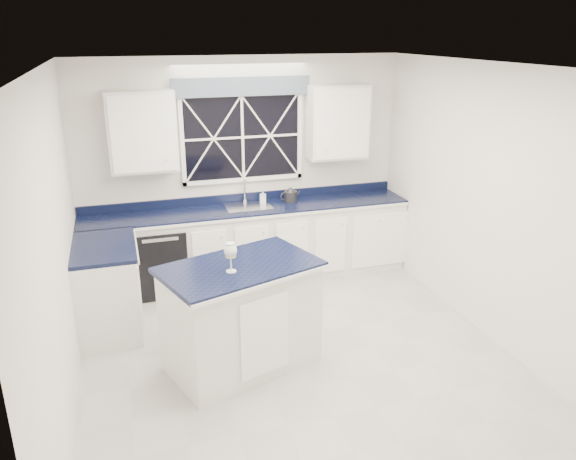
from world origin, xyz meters
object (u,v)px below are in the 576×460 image
object	(u,v)px
kettle	(290,195)
soap_bottle	(263,196)
faucet	(245,191)
island	(241,316)
dishwasher	(160,258)
wine_glass	(231,252)

from	to	relation	value
kettle	soap_bottle	distance (m)	0.35
kettle	faucet	bearing A→B (deg)	162.11
soap_bottle	island	bearing A→B (deg)	-110.31
dishwasher	soap_bottle	xyz separation A→B (m)	(1.31, 0.13, 0.61)
faucet	soap_bottle	xyz separation A→B (m)	(0.21, -0.06, -0.08)
dishwasher	island	xyz separation A→B (m)	(0.57, -1.87, 0.10)
wine_glass	kettle	bearing A→B (deg)	60.31
soap_bottle	dishwasher	bearing A→B (deg)	-174.24
island	wine_glass	world-z (taller)	wine_glass
wine_glass	soap_bottle	size ratio (longest dim) A/B	1.61
faucet	soap_bottle	distance (m)	0.23
soap_bottle	wine_glass	bearing A→B (deg)	-111.58
faucet	kettle	world-z (taller)	faucet
dishwasher	wine_glass	bearing A→B (deg)	-76.69
faucet	wine_glass	xyz separation A→B (m)	(-0.63, -2.19, 0.10)
dishwasher	faucet	world-z (taller)	faucet
dishwasher	island	world-z (taller)	island
kettle	soap_bottle	xyz separation A→B (m)	(-0.34, 0.05, -0.01)
kettle	wine_glass	world-z (taller)	wine_glass
dishwasher	kettle	distance (m)	1.77
dishwasher	soap_bottle	bearing A→B (deg)	5.76
island	wine_glass	bearing A→B (deg)	-147.72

